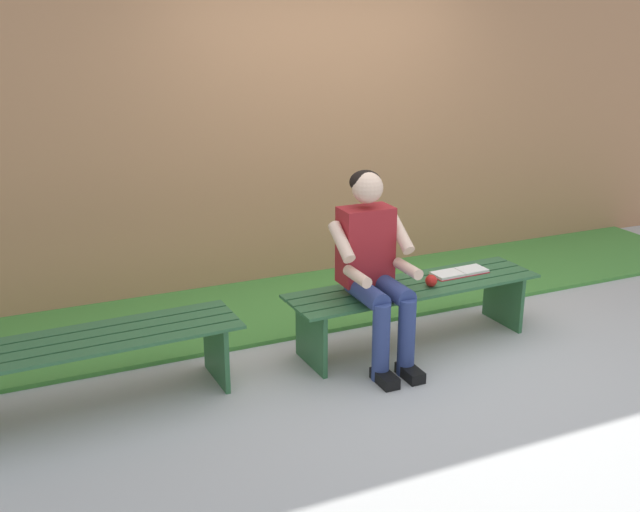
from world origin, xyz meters
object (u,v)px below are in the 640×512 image
object	(u,v)px
person_seated	(374,262)
book_open	(459,273)
bench_far	(79,356)
apple	(431,281)
bench_near	(414,298)

from	to	relation	value
person_seated	book_open	world-z (taller)	person_seated
bench_far	book_open	world-z (taller)	book_open
apple	book_open	distance (m)	0.34
bench_near	book_open	world-z (taller)	book_open
bench_near	person_seated	size ratio (longest dim) A/B	1.46
bench_far	apple	size ratio (longest dim) A/B	22.97
bench_near	person_seated	xyz separation A→B (m)	(0.37, 0.10, 0.34)
bench_near	apple	world-z (taller)	apple
bench_near	bench_far	size ratio (longest dim) A/B	0.97
bench_near	person_seated	distance (m)	0.51
bench_near	person_seated	world-z (taller)	person_seated
apple	bench_near	bearing A→B (deg)	-44.86
person_seated	book_open	distance (m)	0.81
person_seated	apple	size ratio (longest dim) A/B	15.23
person_seated	apple	bearing A→B (deg)	-177.36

